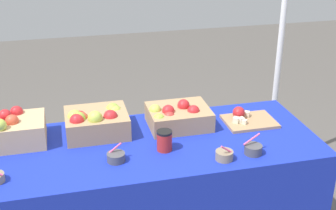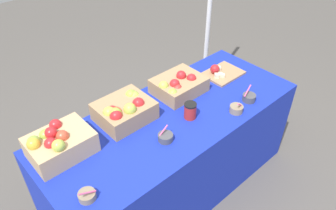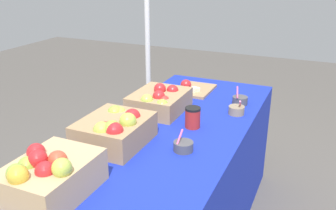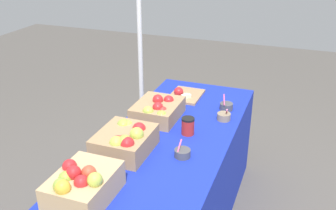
# 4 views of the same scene
# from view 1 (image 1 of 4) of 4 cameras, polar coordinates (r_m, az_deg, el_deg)

# --- Properties ---
(table) EXTENTS (1.90, 0.76, 0.74)m
(table) POSITION_cam_1_polar(r_m,az_deg,el_deg) (2.75, -2.25, -11.49)
(table) COLOR #192DB7
(table) RESTS_ON ground_plane
(apple_crate_left) EXTENTS (0.36, 0.27, 0.20)m
(apple_crate_left) POSITION_cam_1_polar(r_m,az_deg,el_deg) (2.65, -19.14, -2.89)
(apple_crate_left) COLOR tan
(apple_crate_left) RESTS_ON table
(apple_crate_middle) EXTENTS (0.35, 0.30, 0.18)m
(apple_crate_middle) POSITION_cam_1_polar(r_m,az_deg,el_deg) (2.64, -9.01, -2.03)
(apple_crate_middle) COLOR tan
(apple_crate_middle) RESTS_ON table
(apple_crate_right) EXTENTS (0.36, 0.29, 0.16)m
(apple_crate_right) POSITION_cam_1_polar(r_m,az_deg,el_deg) (2.71, 1.20, -1.39)
(apple_crate_right) COLOR tan
(apple_crate_right) RESTS_ON table
(cutting_board_front) EXTENTS (0.30, 0.23, 0.09)m
(cutting_board_front) POSITION_cam_1_polar(r_m,az_deg,el_deg) (2.81, 9.74, -1.75)
(cutting_board_front) COLOR tan
(cutting_board_front) RESTS_ON table
(sample_bowl_near) EXTENTS (0.09, 0.09, 0.10)m
(sample_bowl_near) POSITION_cam_1_polar(r_m,az_deg,el_deg) (2.40, 7.01, -6.22)
(sample_bowl_near) COLOR gray
(sample_bowl_near) RESTS_ON table
(sample_bowl_far) EXTENTS (0.10, 0.10, 0.10)m
(sample_bowl_far) POSITION_cam_1_polar(r_m,az_deg,el_deg) (2.47, 10.54, -5.43)
(sample_bowl_far) COLOR #4C4C51
(sample_bowl_far) RESTS_ON table
(sample_bowl_extra) EXTENTS (0.09, 0.09, 0.10)m
(sample_bowl_extra) POSITION_cam_1_polar(r_m,az_deg,el_deg) (2.38, -6.48, -6.44)
(sample_bowl_extra) COLOR #4C4C51
(sample_bowl_extra) RESTS_ON table
(coffee_cup) EXTENTS (0.08, 0.08, 0.11)m
(coffee_cup) POSITION_cam_1_polar(r_m,az_deg,el_deg) (2.45, -0.45, -4.44)
(coffee_cup) COLOR red
(coffee_cup) RESTS_ON table
(tent_pole) EXTENTS (0.04, 0.04, 1.94)m
(tent_pole) POSITION_cam_1_polar(r_m,az_deg,el_deg) (3.43, 13.72, 6.42)
(tent_pole) COLOR white
(tent_pole) RESTS_ON ground_plane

